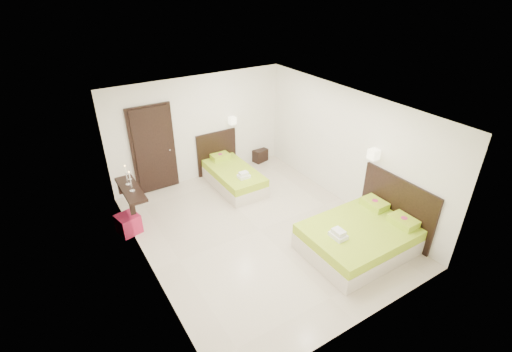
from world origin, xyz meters
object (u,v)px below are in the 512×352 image
bed_double (361,235)px  nightstand (259,155)px  bed_single (232,175)px  ottoman (129,224)px

bed_double → nightstand: size_ratio=5.11×
bed_single → ottoman: bearing=-168.2°
nightstand → ottoman: 4.22m
nightstand → ottoman: bearing=-173.6°
bed_single → nightstand: bearing=31.7°
nightstand → ottoman: (-4.00, -1.36, 0.03)m
nightstand → ottoman: ottoman is taller
bed_double → nightstand: (0.38, 4.22, -0.12)m
bed_single → nightstand: size_ratio=4.63×
bed_single → ottoman: (-2.71, -0.57, -0.07)m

